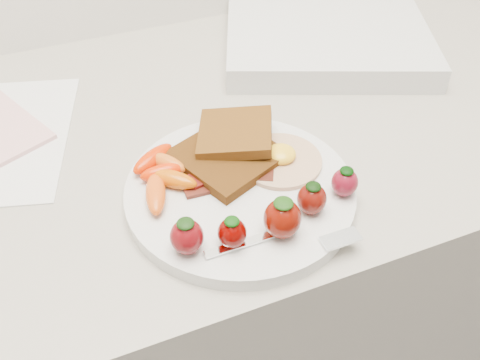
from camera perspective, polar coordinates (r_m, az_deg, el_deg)
name	(u,v)px	position (r m, az deg, el deg)	size (l,w,h in m)	color
counter	(203,311)	(1.08, -3.94, -13.80)	(2.00, 0.60, 0.90)	gray
plate	(240,192)	(0.63, 0.00, -1.26)	(0.27, 0.27, 0.02)	silver
toast_lower	(228,156)	(0.65, -1.33, 2.53)	(0.11, 0.11, 0.01)	black
toast_upper	(235,133)	(0.67, -0.52, 5.06)	(0.09, 0.09, 0.01)	#493011
fried_egg	(281,159)	(0.65, 4.35, 2.27)	(0.13, 0.13, 0.02)	beige
bacon_strips	(227,175)	(0.63, -1.39, 0.58)	(0.11, 0.06, 0.01)	black
baby_carrots	(161,174)	(0.63, -8.38, 0.65)	(0.07, 0.12, 0.02)	red
strawberries	(270,215)	(0.56, 3.27, -3.71)	(0.22, 0.06, 0.05)	#64090D
fork	(292,240)	(0.57, 5.54, -6.38)	(0.16, 0.05, 0.00)	white
appliance	(327,39)	(0.91, 9.26, 14.58)	(0.32, 0.26, 0.04)	silver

